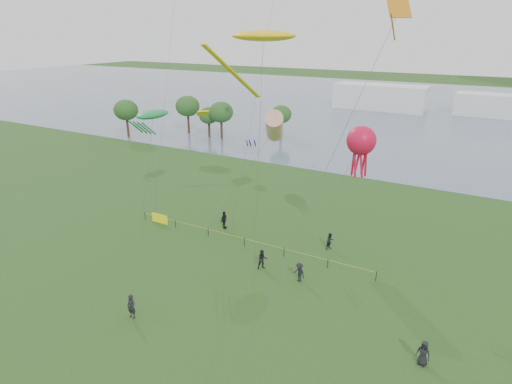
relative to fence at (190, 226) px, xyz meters
The scene contains 17 objects.
ground_plane 19.00m from the fence, 56.23° to the right, with size 400.00×400.00×0.00m, color #1B3C13.
lake 84.87m from the fence, 82.86° to the left, with size 400.00×120.00×0.08m, color slate.
pavilion_left 79.26m from the fence, 91.05° to the left, with size 22.00×8.00×6.00m, color white.
pavilion_right 85.82m from the fence, 73.37° to the left, with size 18.00×7.00×5.00m, color white.
trees 40.56m from the fence, 125.21° to the left, with size 28.91×17.26×7.08m.
fence is the anchor object (origin of this frame).
spectator_a 9.82m from the fence, 15.99° to the right, with size 0.82×0.64×1.69m, color black.
spectator_b 13.21m from the fence, 13.07° to the right, with size 1.04×0.59×1.60m, color black.
spectator_c 3.36m from the fence, 42.79° to the left, with size 1.06×0.44×1.81m, color black.
spectator_d 24.06m from the fence, 18.60° to the right, with size 0.79×0.51×1.62m, color black.
spectator_f 13.55m from the fence, 69.71° to the right, with size 0.65×0.42×1.77m, color black.
spectator_g 13.53m from the fence, 13.92° to the left, with size 0.75×0.59×1.55m, color black.
kite_stingray 19.18m from the fence, ahead, with size 5.17×10.09×18.49m.
kite_windsock 12.63m from the fence, 41.24° to the left, with size 6.22×8.38×11.93m.
kite_creature 11.48m from the fence, 163.89° to the left, with size 2.71×6.93×11.20m.
kite_octopus 18.38m from the fence, ahead, with size 4.31×7.53×11.59m.
kite_delta 26.30m from the fence, 18.87° to the right, with size 4.38×16.43×20.19m.
Camera 1 is at (13.43, -14.11, 18.43)m, focal length 30.00 mm.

